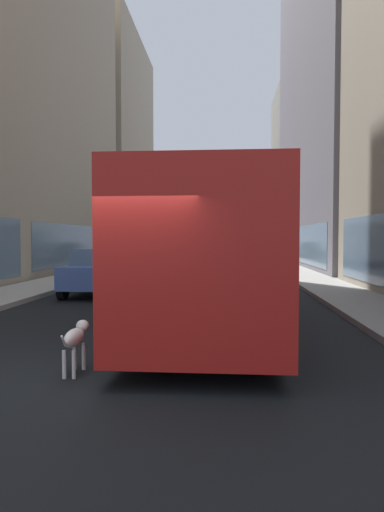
{
  "coord_description": "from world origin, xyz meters",
  "views": [
    {
      "loc": [
        1.59,
        -6.03,
        1.97
      ],
      "look_at": [
        0.48,
        8.08,
        1.4
      ],
      "focal_mm": 30.27,
      "sensor_mm": 36.0,
      "label": 1
    }
  ],
  "objects_px": {
    "car_black_suv": "(197,250)",
    "dalmatian_dog": "(76,338)",
    "car_silver_sedan": "(219,260)",
    "car_blue_hatchback": "(105,270)",
    "transit_bus": "(211,246)",
    "box_truck": "(221,243)",
    "car_grey_wagon": "(237,249)",
    "car_white_van": "(142,260)"
  },
  "relations": [
    {
      "from": "car_black_suv",
      "to": "car_blue_hatchback",
      "type": "xyz_separation_m",
      "value": [
        -1.6,
        -26.66,
        0.0
      ]
    },
    {
      "from": "car_grey_wagon",
      "to": "box_truck",
      "type": "xyz_separation_m",
      "value": [
        -1.6,
        -13.32,
        0.84
      ]
    },
    {
      "from": "car_silver_sedan",
      "to": "box_truck",
      "type": "relative_size",
      "value": 0.59
    },
    {
      "from": "car_white_van",
      "to": "car_silver_sedan",
      "type": "bearing_deg",
      "value": 17.83
    },
    {
      "from": "car_blue_hatchback",
      "to": "box_truck",
      "type": "relative_size",
      "value": 0.63
    },
    {
      "from": "car_silver_sedan",
      "to": "dalmatian_dog",
      "type": "height_order",
      "value": "car_silver_sedan"
    },
    {
      "from": "car_black_suv",
      "to": "car_silver_sedan",
      "type": "xyz_separation_m",
      "value": [
        2.4,
        -18.29,
        -0.0
      ]
    },
    {
      "from": "car_black_suv",
      "to": "car_grey_wagon",
      "type": "distance_m",
      "value": 6.2
    },
    {
      "from": "car_white_van",
      "to": "car_black_suv",
      "type": "bearing_deg",
      "value": 85.33
    },
    {
      "from": "car_silver_sedan",
      "to": "dalmatian_dog",
      "type": "bearing_deg",
      "value": -95.87
    },
    {
      "from": "car_blue_hatchback",
      "to": "car_grey_wagon",
      "type": "relative_size",
      "value": 1.01
    },
    {
      "from": "car_black_suv",
      "to": "dalmatian_dog",
      "type": "height_order",
      "value": "car_black_suv"
    },
    {
      "from": "car_silver_sedan",
      "to": "car_blue_hatchback",
      "type": "height_order",
      "value": "same"
    },
    {
      "from": "car_silver_sedan",
      "to": "car_grey_wagon",
      "type": "xyz_separation_m",
      "value": [
        1.6,
        23.02,
        0.0
      ]
    },
    {
      "from": "car_white_van",
      "to": "dalmatian_dog",
      "type": "distance_m",
      "value": 16.42
    },
    {
      "from": "transit_bus",
      "to": "car_black_suv",
      "type": "height_order",
      "value": "transit_bus"
    },
    {
      "from": "car_blue_hatchback",
      "to": "dalmatian_dog",
      "type": "xyz_separation_m",
      "value": [
        2.19,
        -9.19,
        -0.31
      ]
    },
    {
      "from": "car_black_suv",
      "to": "box_truck",
      "type": "bearing_deg",
      "value": -74.39
    },
    {
      "from": "car_grey_wagon",
      "to": "dalmatian_dog",
      "type": "height_order",
      "value": "car_grey_wagon"
    },
    {
      "from": "car_silver_sedan",
      "to": "box_truck",
      "type": "xyz_separation_m",
      "value": [
        -0.0,
        9.7,
        0.84
      ]
    },
    {
      "from": "transit_bus",
      "to": "car_silver_sedan",
      "type": "xyz_separation_m",
      "value": [
        0.0,
        12.64,
        -0.95
      ]
    },
    {
      "from": "car_black_suv",
      "to": "car_white_van",
      "type": "distance_m",
      "value": 19.64
    },
    {
      "from": "car_silver_sedan",
      "to": "dalmatian_dog",
      "type": "relative_size",
      "value": 4.63
    },
    {
      "from": "car_grey_wagon",
      "to": "dalmatian_dog",
      "type": "xyz_separation_m",
      "value": [
        -3.41,
        -40.58,
        -0.31
      ]
    },
    {
      "from": "car_silver_sedan",
      "to": "car_blue_hatchback",
      "type": "relative_size",
      "value": 0.94
    },
    {
      "from": "dalmatian_dog",
      "to": "transit_bus",
      "type": "bearing_deg",
      "value": 69.82
    },
    {
      "from": "transit_bus",
      "to": "dalmatian_dog",
      "type": "bearing_deg",
      "value": -110.18
    },
    {
      "from": "car_black_suv",
      "to": "dalmatian_dog",
      "type": "relative_size",
      "value": 4.82
    },
    {
      "from": "car_silver_sedan",
      "to": "car_white_van",
      "type": "height_order",
      "value": "same"
    },
    {
      "from": "transit_bus",
      "to": "box_truck",
      "type": "xyz_separation_m",
      "value": [
        0.0,
        22.34,
        -0.11
      ]
    },
    {
      "from": "car_white_van",
      "to": "car_grey_wagon",
      "type": "bearing_deg",
      "value": 77.03
    },
    {
      "from": "car_silver_sedan",
      "to": "car_blue_hatchback",
      "type": "bearing_deg",
      "value": -115.54
    },
    {
      "from": "transit_bus",
      "to": "car_grey_wagon",
      "type": "xyz_separation_m",
      "value": [
        1.6,
        35.67,
        -0.95
      ]
    },
    {
      "from": "car_blue_hatchback",
      "to": "box_truck",
      "type": "height_order",
      "value": "box_truck"
    },
    {
      "from": "box_truck",
      "to": "car_silver_sedan",
      "type": "bearing_deg",
      "value": -90.0
    },
    {
      "from": "car_black_suv",
      "to": "box_truck",
      "type": "height_order",
      "value": "box_truck"
    },
    {
      "from": "transit_bus",
      "to": "dalmatian_dog",
      "type": "distance_m",
      "value": 5.39
    },
    {
      "from": "transit_bus",
      "to": "car_blue_hatchback",
      "type": "height_order",
      "value": "transit_bus"
    },
    {
      "from": "car_white_van",
      "to": "dalmatian_dog",
      "type": "height_order",
      "value": "car_white_van"
    },
    {
      "from": "box_truck",
      "to": "dalmatian_dog",
      "type": "height_order",
      "value": "box_truck"
    },
    {
      "from": "car_black_suv",
      "to": "car_grey_wagon",
      "type": "relative_size",
      "value": 0.99
    },
    {
      "from": "car_black_suv",
      "to": "dalmatian_dog",
      "type": "bearing_deg",
      "value": -89.05
    }
  ]
}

